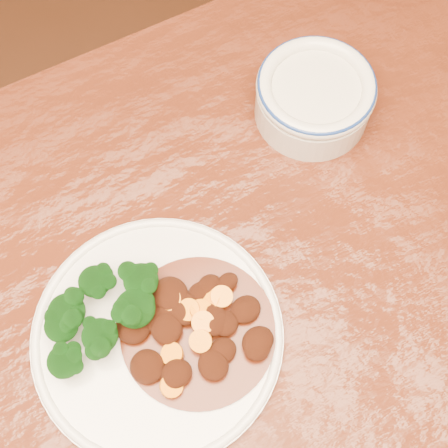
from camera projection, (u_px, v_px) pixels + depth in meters
dining_table at (170, 440)px, 0.67m from camera, size 1.56×1.00×0.75m
dinner_plate at (157, 335)px, 0.63m from camera, size 0.25×0.25×0.02m
broccoli_florets at (98, 314)px, 0.60m from camera, size 0.13×0.09×0.04m
mince_stew at (191, 326)px, 0.62m from camera, size 0.16×0.16×0.03m
dip_bowl at (314, 96)px, 0.71m from camera, size 0.14×0.14×0.06m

